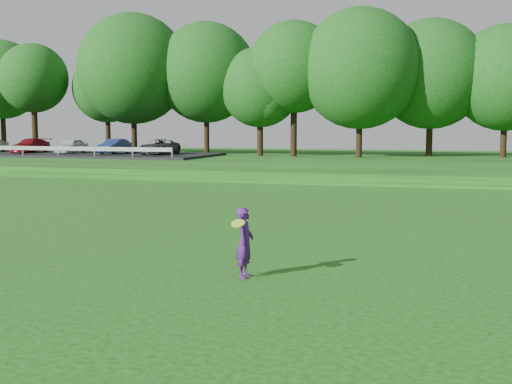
# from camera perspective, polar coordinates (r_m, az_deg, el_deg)

# --- Properties ---
(ground) EXTENTS (140.00, 140.00, 0.00)m
(ground) POSITION_cam_1_polar(r_m,az_deg,el_deg) (14.95, -7.97, -5.86)
(ground) COLOR #14420C
(ground) RESTS_ON ground
(berm) EXTENTS (130.00, 30.00, 0.60)m
(berm) POSITION_cam_1_polar(r_m,az_deg,el_deg) (47.73, 9.60, 2.54)
(berm) COLOR #14420C
(berm) RESTS_ON ground
(walking_path) EXTENTS (130.00, 1.60, 0.04)m
(walking_path) POSITION_cam_1_polar(r_m,az_deg,el_deg) (33.96, 6.47, 0.78)
(walking_path) COLOR gray
(walking_path) RESTS_ON ground
(treeline) EXTENTS (104.00, 7.00, 15.00)m
(treeline) POSITION_cam_1_polar(r_m,az_deg,el_deg) (51.87, 10.34, 11.42)
(treeline) COLOR #0F4113
(treeline) RESTS_ON berm
(parking_lot) EXTENTS (24.00, 9.00, 1.38)m
(parking_lot) POSITION_cam_1_polar(r_m,az_deg,el_deg) (54.97, -15.92, 3.59)
(parking_lot) COLOR black
(parking_lot) RESTS_ON berm
(woman) EXTENTS (0.37, 0.76, 1.41)m
(woman) POSITION_cam_1_polar(r_m,az_deg,el_deg) (12.84, -1.00, -4.51)
(woman) COLOR #49186C
(woman) RESTS_ON ground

